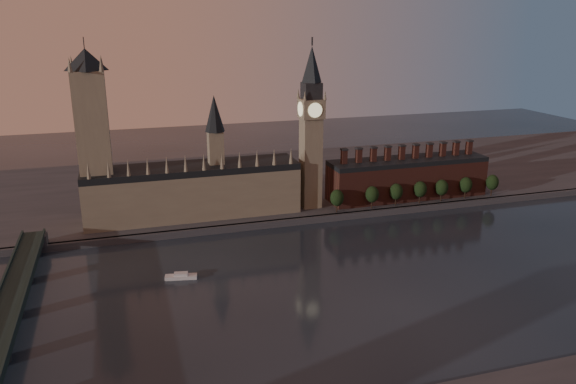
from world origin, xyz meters
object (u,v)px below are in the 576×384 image
Objects in this scene: westminster_bridge at (4,325)px; big_ben at (311,126)px; river_boat at (181,276)px; victoria_tower at (93,133)px.

big_ben is at bearing 34.33° from westminster_bridge.
river_boat is (72.02, 37.04, -6.26)m from westminster_bridge.
victoria_tower is 105.97m from river_boat.
big_ben reaches higher than westminster_bridge.
big_ben is 205.83m from westminster_bridge.
river_boat is at bearing -140.86° from big_ben.
westminster_bridge is (-165.00, -112.70, -49.39)m from big_ben.
big_ben is at bearing 50.13° from river_boat.
big_ben reaches higher than river_boat.
westminster_bridge is 81.23m from river_boat.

